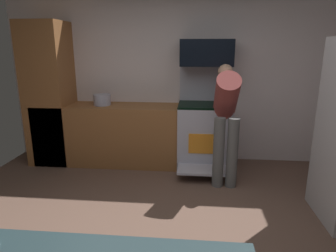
{
  "coord_description": "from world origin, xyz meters",
  "views": [
    {
      "loc": [
        0.28,
        -2.25,
        1.73
      ],
      "look_at": [
        0.04,
        0.3,
        1.05
      ],
      "focal_mm": 31.58,
      "sensor_mm": 36.0,
      "label": 1
    }
  ],
  "objects": [
    {
      "name": "cabinet_column",
      "position": [
        -1.9,
        1.98,
        1.05
      ],
      "size": [
        0.6,
        0.6,
        2.1
      ],
      "primitive_type": "cube",
      "color": "#935C32",
      "rests_on": "ground"
    },
    {
      "name": "wall_back",
      "position": [
        0.0,
        2.34,
        1.3
      ],
      "size": [
        5.2,
        0.12,
        2.6
      ],
      "primitive_type": "cube",
      "color": "silver",
      "rests_on": "ground"
    },
    {
      "name": "person_cook",
      "position": [
        0.68,
        1.47,
        0.92
      ],
      "size": [
        0.31,
        0.71,
        1.52
      ],
      "color": "#5C5C5C",
      "rests_on": "ground"
    },
    {
      "name": "lower_cabinet_run",
      "position": [
        -0.9,
        1.98,
        0.45
      ],
      "size": [
        2.4,
        0.6,
        0.9
      ],
      "primitive_type": "cube",
      "color": "#935C32",
      "rests_on": "ground"
    },
    {
      "name": "oven_range",
      "position": [
        0.43,
        1.97,
        0.51
      ],
      "size": [
        0.76,
        0.99,
        1.48
      ],
      "color": "#B7B6C8",
      "rests_on": "ground"
    },
    {
      "name": "stock_pot",
      "position": [
        -1.1,
        1.98,
        0.98
      ],
      "size": [
        0.25,
        0.25,
        0.16
      ],
      "primitive_type": "cylinder",
      "color": "#AFB1C9",
      "rests_on": "lower_cabinet_run"
    },
    {
      "name": "microwave",
      "position": [
        0.43,
        2.06,
        1.66
      ],
      "size": [
        0.74,
        0.38,
        0.37
      ],
      "primitive_type": "cube",
      "color": "black",
      "rests_on": "oven_range"
    },
    {
      "name": "ground_plane",
      "position": [
        0.0,
        0.0,
        -0.01
      ],
      "size": [
        5.2,
        4.8,
        0.02
      ],
      "primitive_type": "cube",
      "color": "brown"
    }
  ]
}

